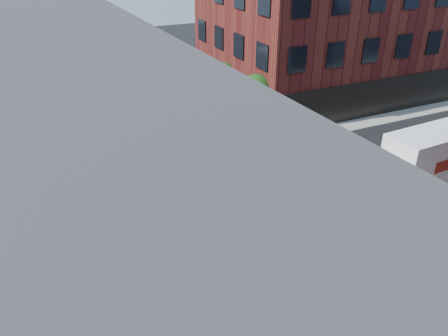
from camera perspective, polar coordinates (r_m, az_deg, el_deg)
ground at (r=25.70m, az=0.17°, el=-5.49°), size 120.00×120.00×0.00m
sidewalk_ne at (r=52.38m, az=11.30°, el=11.75°), size 30.00×30.00×0.15m
building_ne at (r=46.94m, az=15.16°, el=16.97°), size 25.00×16.00×12.00m
tree_near at (r=35.56m, az=4.31°, el=9.81°), size 2.69×2.69×4.49m
tree_far at (r=40.73m, az=0.09°, el=11.81°), size 2.43×2.43×4.07m
signal_pole at (r=17.16m, az=-10.85°, el=-13.79°), size 1.29×1.24×4.60m
box_truck at (r=29.42m, az=24.37°, el=0.80°), size 8.48×2.93×3.78m
traffic_cone at (r=19.77m, az=-8.00°, el=-16.88°), size 0.40×0.40×0.62m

